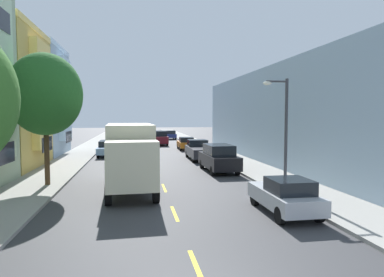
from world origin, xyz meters
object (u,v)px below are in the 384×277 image
Objects in this scene: parked_hatchback_silver at (285,195)px; parked_pickup_charcoal at (199,150)px; street_lamp at (283,125)px; moving_burgundy_sedan at (160,138)px; delivery_box_truck at (130,154)px; parked_wagon_sky at (108,148)px; parked_suv_black at (219,158)px; parked_hatchback_orange at (186,143)px; street_tree_second at (45,94)px; parked_wagon_champagne at (113,141)px; parked_hatchback_forest at (118,134)px; parked_suv_white at (116,136)px; parked_hatchback_navy at (170,135)px.

parked_hatchback_silver is 0.75× the size of parked_pickup_charcoal.
street_lamp is 1.19× the size of moving_burgundy_sedan.
delivery_box_truck is 1.58× the size of parked_wagon_sky.
parked_suv_black is 23.07m from moving_burgundy_sedan.
parked_hatchback_orange is 0.76× the size of parked_pickup_charcoal.
street_tree_second is at bearing 146.62° from parked_hatchback_silver.
street_lamp reaches higher than parked_pickup_charcoal.
moving_burgundy_sedan is (3.61, 28.03, -0.98)m from delivery_box_truck.
moving_burgundy_sedan is at bearing 15.17° from parked_wagon_champagne.
parked_hatchback_forest is at bearing 90.53° from parked_wagon_sky.
street_lamp is 1.18× the size of parked_suv_black.
parked_pickup_charcoal is at bearing 96.84° from street_lamp.
street_tree_second is 31.42m from parked_suv_white.
parked_hatchback_forest is (-8.78, 37.34, -0.23)m from parked_suv_black.
parked_hatchback_navy is (10.75, 37.61, -4.39)m from street_tree_second.
parked_suv_white is (-8.59, 11.62, 0.23)m from parked_hatchback_orange.
parked_hatchback_navy is 1.00× the size of parked_hatchback_orange.
moving_burgundy_sedan reaches higher than parked_hatchback_navy.
parked_hatchback_orange is 10.19m from parked_wagon_champagne.
parked_suv_black is at bearing -67.89° from parked_wagon_champagne.
delivery_box_truck reaches higher than parked_wagon_sky.
parked_hatchback_orange is (-0.00, 15.85, -0.23)m from parked_suv_black.
street_tree_second is at bearing -161.46° from parked_suv_black.
delivery_box_truck is 1.56× the size of parked_wagon_champagne.
parked_pickup_charcoal is (10.64, 10.60, -4.32)m from street_tree_second.
parked_wagon_champagne is at bearing 85.21° from street_tree_second.
parked_suv_white reaches higher than parked_hatchback_navy.
street_lamp is at bearing -77.24° from parked_suv_black.
parked_suv_white is at bearing 102.81° from parked_hatchback_silver.
parked_wagon_sky is (-8.54, 11.17, -0.18)m from parked_suv_black.
parked_wagon_sky is (-8.64, 21.89, 0.05)m from parked_hatchback_silver.
parked_hatchback_navy is at bearing 89.89° from parked_hatchback_orange.
parked_hatchback_silver is at bearing -74.73° from parked_wagon_champagne.
parked_suv_black is 1.20× the size of parked_hatchback_orange.
parked_hatchback_navy is at bearing 92.19° from street_lamp.
parked_wagon_champagne is at bearing 105.27° from parked_hatchback_silver.
parked_suv_black is at bearing -89.98° from parked_hatchback_orange.
parked_wagon_champagne is (-8.74, 31.99, 0.05)m from parked_hatchback_silver.
street_lamp reaches higher than parked_wagon_sky.
parked_pickup_charcoal reaches higher than parked_wagon_champagne.
parked_suv_black is at bearing 90.51° from parked_hatchback_silver.
street_tree_second reaches higher than parked_pickup_charcoal.
parked_hatchback_silver is 1.00× the size of parked_hatchback_forest.
parked_pickup_charcoal is at bearing -26.22° from parked_wagon_sky.
parked_wagon_sky is at bearing -89.44° from parked_wagon_champagne.
parked_hatchback_silver is 26.58m from parked_hatchback_orange.
street_lamp is 1.43× the size of parked_hatchback_silver.
parked_hatchback_navy and parked_hatchback_forest have the same top height.
parked_hatchback_orange is at bearing -67.78° from parked_hatchback_forest.
street_tree_second is 1.37× the size of parked_pickup_charcoal.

